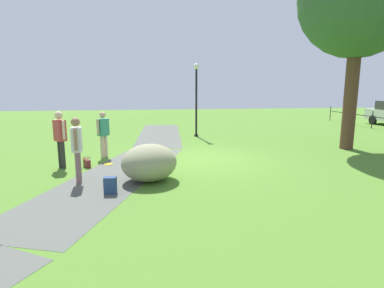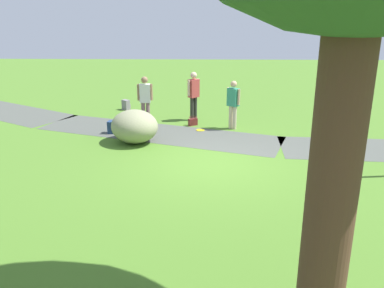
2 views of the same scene
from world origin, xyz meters
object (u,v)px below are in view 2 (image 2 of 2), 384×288
(man_near_boulder, at_px, (233,102))
(frisbee_on_grass, at_px, (200,130))
(backpack_by_boulder, at_px, (112,127))
(spare_backpack_on_lawn, at_px, (126,105))
(lawn_boulder, at_px, (135,126))
(passerby_on_path, at_px, (145,98))
(woman_with_handbag, at_px, (194,92))
(handbag_on_grass, at_px, (193,121))

(man_near_boulder, bearing_deg, frisbee_on_grass, 13.30)
(man_near_boulder, relative_size, backpack_by_boulder, 4.03)
(spare_backpack_on_lawn, bearing_deg, man_near_boulder, 147.09)
(frisbee_on_grass, bearing_deg, lawn_boulder, 33.55)
(spare_backpack_on_lawn, bearing_deg, passerby_on_path, 115.38)
(lawn_boulder, relative_size, spare_backpack_on_lawn, 5.07)
(woman_with_handbag, distance_m, backpack_by_boulder, 3.24)
(lawn_boulder, height_order, backpack_by_boulder, lawn_boulder)
(lawn_boulder, relative_size, frisbee_on_grass, 7.29)
(woman_with_handbag, xyz_separation_m, spare_backpack_on_lawn, (2.75, -1.56, -0.82))
(passerby_on_path, relative_size, spare_backpack_on_lawn, 4.25)
(lawn_boulder, xyz_separation_m, backpack_by_boulder, (0.91, -0.92, -0.30))
(passerby_on_path, xyz_separation_m, handbag_on_grass, (-1.62, -0.09, -0.85))
(man_near_boulder, height_order, backpack_by_boulder, man_near_boulder)
(lawn_boulder, bearing_deg, man_near_boulder, -152.88)
(man_near_boulder, distance_m, passerby_on_path, 2.97)
(handbag_on_grass, xyz_separation_m, spare_backpack_on_lawn, (2.74, -2.29, 0.05))
(handbag_on_grass, bearing_deg, passerby_on_path, 3.22)
(handbag_on_grass, xyz_separation_m, frisbee_on_grass, (-0.27, 0.61, -0.13))
(woman_with_handbag, height_order, backpack_by_boulder, woman_with_handbag)
(woman_with_handbag, height_order, man_near_boulder, woman_with_handbag)
(frisbee_on_grass, bearing_deg, woman_with_handbag, -79.06)
(man_near_boulder, bearing_deg, backpack_by_boulder, 9.23)
(woman_with_handbag, distance_m, man_near_boulder, 1.72)
(woman_with_handbag, height_order, passerby_on_path, woman_with_handbag)
(man_near_boulder, bearing_deg, handbag_on_grass, -14.90)
(backpack_by_boulder, bearing_deg, passerby_on_path, -137.49)
(lawn_boulder, height_order, frisbee_on_grass, lawn_boulder)
(woman_with_handbag, distance_m, frisbee_on_grass, 1.70)
(woman_with_handbag, relative_size, passerby_on_path, 1.02)
(man_near_boulder, relative_size, passerby_on_path, 0.95)
(backpack_by_boulder, height_order, spare_backpack_on_lawn, same)
(passerby_on_path, distance_m, frisbee_on_grass, 2.18)
(backpack_by_boulder, bearing_deg, frisbee_on_grass, -172.32)
(passerby_on_path, distance_m, backpack_by_boulder, 1.56)
(woman_with_handbag, bearing_deg, lawn_boulder, 57.19)
(spare_backpack_on_lawn, bearing_deg, lawn_boulder, 103.96)
(handbag_on_grass, height_order, frisbee_on_grass, handbag_on_grass)
(lawn_boulder, bearing_deg, passerby_on_path, -92.62)
(woman_with_handbag, xyz_separation_m, backpack_by_boulder, (2.61, 1.73, -0.82))
(backpack_by_boulder, bearing_deg, spare_backpack_on_lawn, -87.59)
(passerby_on_path, relative_size, backpack_by_boulder, 4.25)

